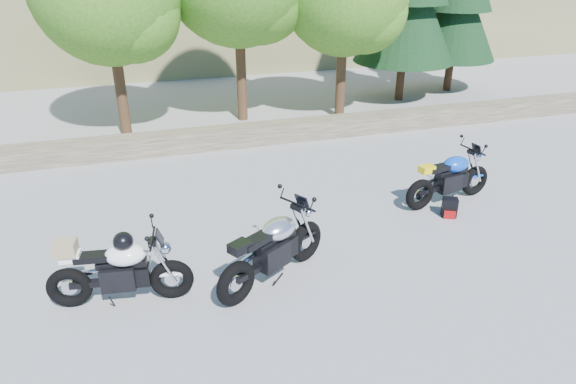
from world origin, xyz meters
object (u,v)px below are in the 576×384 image
object	(u,v)px
silver_bike	(274,249)
backpack	(450,208)
blue_bike	(450,179)
white_bike	(118,269)

from	to	relation	value
silver_bike	backpack	xyz separation A→B (m)	(3.70, 1.01, -0.36)
blue_bike	backpack	bearing A→B (deg)	-129.43
white_bike	backpack	size ratio (longest dim) A/B	5.49
white_bike	blue_bike	xyz separation A→B (m)	(6.23, 1.45, -0.05)
blue_bike	silver_bike	bearing A→B (deg)	-169.26
silver_bike	blue_bike	distance (m)	4.30
silver_bike	white_bike	xyz separation A→B (m)	(-2.23, 0.10, 0.01)
silver_bike	white_bike	bearing A→B (deg)	146.04
white_bike	backpack	world-z (taller)	white_bike
silver_bike	backpack	world-z (taller)	silver_bike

